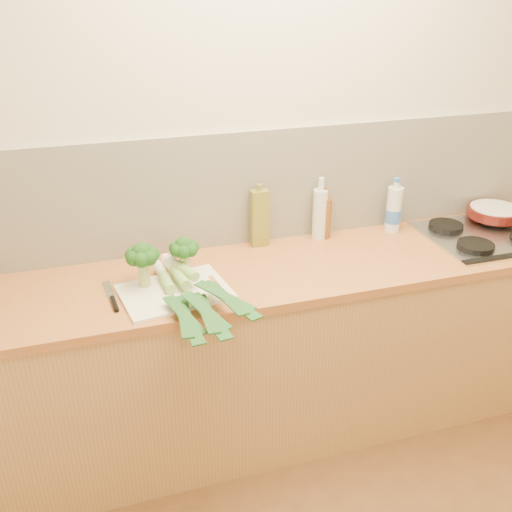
{
  "coord_description": "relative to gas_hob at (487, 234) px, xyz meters",
  "views": [
    {
      "loc": [
        -0.81,
        -0.91,
        2.07
      ],
      "look_at": [
        -0.2,
        1.1,
        1.02
      ],
      "focal_mm": 40.0,
      "sensor_mm": 36.0,
      "label": 1
    }
  ],
  "objects": [
    {
      "name": "room_shell",
      "position": [
        -1.02,
        0.29,
        0.26
      ],
      "size": [
        3.5,
        3.5,
        3.5
      ],
      "color": "beige",
      "rests_on": "ground"
    },
    {
      "name": "counter",
      "position": [
        -1.02,
        0.0,
        -0.46
      ],
      "size": [
        3.2,
        0.62,
        0.9
      ],
      "color": "#B6874C",
      "rests_on": "ground"
    },
    {
      "name": "gas_hob",
      "position": [
        0.0,
        0.0,
        0.0
      ],
      "size": [
        0.58,
        0.5,
        0.04
      ],
      "color": "silver",
      "rests_on": "counter"
    },
    {
      "name": "chopping_board",
      "position": [
        -1.56,
        -0.09,
        -0.01
      ],
      "size": [
        0.47,
        0.38,
        0.01
      ],
      "primitive_type": "cube",
      "rotation": [
        0.0,
        0.0,
        0.16
      ],
      "color": "white",
      "rests_on": "counter"
    },
    {
      "name": "broccoli_left",
      "position": [
        -1.67,
        -0.01,
        0.13
      ],
      "size": [
        0.14,
        0.14,
        0.19
      ],
      "color": "#9CAD64",
      "rests_on": "chopping_board"
    },
    {
      "name": "broccoli_right",
      "position": [
        -1.49,
        0.02,
        0.12
      ],
      "size": [
        0.12,
        0.13,
        0.18
      ],
      "color": "#9CAD64",
      "rests_on": "chopping_board"
    },
    {
      "name": "leek_front",
      "position": [
        -1.58,
        -0.14,
        0.02
      ],
      "size": [
        0.12,
        0.65,
        0.04
      ],
      "rotation": [
        0.0,
        0.0,
        0.08
      ],
      "color": "white",
      "rests_on": "chopping_board"
    },
    {
      "name": "leek_mid",
      "position": [
        -1.52,
        -0.13,
        0.04
      ],
      "size": [
        0.16,
        0.69,
        0.04
      ],
      "rotation": [
        0.0,
        0.0,
        0.15
      ],
      "color": "white",
      "rests_on": "chopping_board"
    },
    {
      "name": "leek_back",
      "position": [
        -1.47,
        -0.14,
        0.06
      ],
      "size": [
        0.27,
        0.58,
        0.04
      ],
      "rotation": [
        0.0,
        0.0,
        0.38
      ],
      "color": "white",
      "rests_on": "chopping_board"
    },
    {
      "name": "chefs_knife",
      "position": [
        -1.81,
        -0.09,
        -0.01
      ],
      "size": [
        0.05,
        0.27,
        0.02
      ],
      "rotation": [
        0.0,
        0.0,
        0.1
      ],
      "color": "silver",
      "rests_on": "counter"
    },
    {
      "name": "skillet",
      "position": [
        0.15,
        0.14,
        0.05
      ],
      "size": [
        0.4,
        0.28,
        0.05
      ],
      "rotation": [
        0.0,
        0.0,
        -0.2
      ],
      "color": "#4F120D",
      "rests_on": "gas_hob"
    },
    {
      "name": "oil_tin",
      "position": [
        -1.1,
        0.24,
        0.13
      ],
      "size": [
        0.08,
        0.05,
        0.31
      ],
      "color": "olive",
      "rests_on": "counter"
    },
    {
      "name": "glass_bottle",
      "position": [
        -0.79,
        0.23,
        0.12
      ],
      "size": [
        0.07,
        0.07,
        0.31
      ],
      "color": "silver",
      "rests_on": "counter"
    },
    {
      "name": "amber_bottle",
      "position": [
        -0.77,
        0.24,
        0.09
      ],
      "size": [
        0.06,
        0.06,
        0.25
      ],
      "color": "brown",
      "rests_on": "counter"
    },
    {
      "name": "water_bottle",
      "position": [
        -0.41,
        0.21,
        0.09
      ],
      "size": [
        0.08,
        0.08,
        0.26
      ],
      "color": "silver",
      "rests_on": "counter"
    }
  ]
}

